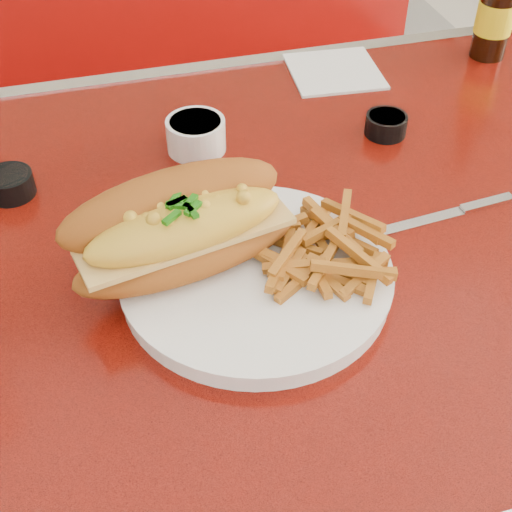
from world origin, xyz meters
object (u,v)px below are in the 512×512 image
object	(u,v)px
sauce_cup_right	(386,124)
knife	(455,212)
dinner_plate	(256,276)
mac_hoagie	(181,227)
booth_bench_far	(191,169)
sauce_cup_left	(10,183)
gravy_ramekin	(196,134)
fork	(266,218)
diner_table	(300,316)
beer_bottle	(498,4)

from	to	relation	value
sauce_cup_right	knife	xyz separation A→B (m)	(0.01, -0.18, -0.01)
dinner_plate	mac_hoagie	size ratio (longest dim) A/B	1.21
booth_bench_far	sauce_cup_left	bearing A→B (deg)	-116.39
mac_hoagie	gravy_ramekin	world-z (taller)	mac_hoagie
dinner_plate	knife	world-z (taller)	dinner_plate
booth_bench_far	fork	bearing A→B (deg)	-93.59
sauce_cup_left	knife	size ratio (longest dim) A/B	0.31
mac_hoagie	fork	distance (m)	0.12
knife	sauce_cup_left	bearing A→B (deg)	155.08
mac_hoagie	diner_table	bearing A→B (deg)	5.64
booth_bench_far	fork	xyz separation A→B (m)	(-0.05, -0.82, 0.50)
fork	sauce_cup_right	distance (m)	0.26
gravy_ramekin	mac_hoagie	bearing A→B (deg)	-105.08
booth_bench_far	dinner_plate	distance (m)	1.02
gravy_ramekin	booth_bench_far	bearing A→B (deg)	81.72
dinner_plate	knife	size ratio (longest dim) A/B	1.66
diner_table	mac_hoagie	distance (m)	0.28
sauce_cup_left	beer_bottle	bearing A→B (deg)	12.95
gravy_ramekin	beer_bottle	bearing A→B (deg)	15.09
booth_bench_far	gravy_ramekin	world-z (taller)	booth_bench_far
diner_table	dinner_plate	size ratio (longest dim) A/B	3.87
mac_hoagie	gravy_ramekin	xyz separation A→B (m)	(0.06, 0.23, -0.04)
sauce_cup_right	knife	world-z (taller)	sauce_cup_right
gravy_ramekin	sauce_cup_right	xyz separation A→B (m)	(0.25, -0.03, -0.01)
mac_hoagie	beer_bottle	xyz separation A→B (m)	(0.56, 0.36, 0.02)
dinner_plate	sauce_cup_left	world-z (taller)	sauce_cup_left
fork	beer_bottle	size ratio (longest dim) A/B	0.60
dinner_plate	sauce_cup_left	distance (m)	0.34
sauce_cup_right	beer_bottle	distance (m)	0.31
sauce_cup_left	sauce_cup_right	distance (m)	0.49
knife	mac_hoagie	bearing A→B (deg)	177.33
beer_bottle	diner_table	bearing A→B (deg)	-142.24
beer_bottle	knife	size ratio (longest dim) A/B	1.17
gravy_ramekin	sauce_cup_right	world-z (taller)	gravy_ramekin
booth_bench_far	knife	distance (m)	0.99
dinner_plate	diner_table	bearing A→B (deg)	44.72
fork	sauce_cup_right	xyz separation A→B (m)	(0.21, 0.15, -0.00)
knife	diner_table	bearing A→B (deg)	164.01
sauce_cup_left	sauce_cup_right	size ratio (longest dim) A/B	0.83
mac_hoagie	knife	bearing A→B (deg)	-9.10
dinner_plate	fork	bearing A→B (deg)	67.14
sauce_cup_left	mac_hoagie	bearing A→B (deg)	-47.94
sauce_cup_right	mac_hoagie	bearing A→B (deg)	-148.07
gravy_ramekin	sauce_cup_left	xyz separation A→B (m)	(-0.24, -0.03, -0.01)
diner_table	fork	world-z (taller)	fork
mac_hoagie	knife	size ratio (longest dim) A/B	1.37
dinner_plate	sauce_cup_left	size ratio (longest dim) A/B	5.39
dinner_plate	gravy_ramekin	xyz separation A→B (m)	(-0.01, 0.27, 0.01)
dinner_plate	sauce_cup_left	xyz separation A→B (m)	(-0.24, 0.23, 0.00)
booth_bench_far	sauce_cup_left	size ratio (longest dim) A/B	20.37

